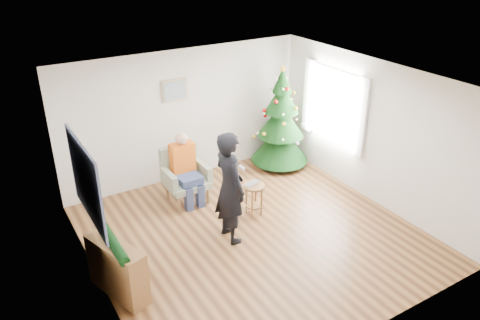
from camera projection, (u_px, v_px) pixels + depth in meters
floor at (254, 235)px, 7.74m from camera, size 5.00×5.00×0.00m
ceiling at (256, 82)px, 6.60m from camera, size 5.00×5.00×0.00m
wall_back at (185, 116)px, 9.09m from camera, size 5.00×0.00×5.00m
wall_front at (376, 249)px, 5.25m from camera, size 5.00×0.00×5.00m
wall_left at (92, 209)px, 6.00m from camera, size 0.00×5.00×5.00m
wall_right at (372, 132)px, 8.34m from camera, size 0.00×5.00×5.00m
window_panel at (334, 106)px, 9.01m from camera, size 0.04×1.30×1.40m
curtains at (333, 106)px, 8.99m from camera, size 0.05×1.75×1.50m
christmas_tree at (281, 121)px, 9.68m from camera, size 1.21×1.21×2.19m
stool at (254, 199)px, 8.19m from camera, size 0.39×0.39×0.58m
laptop at (254, 184)px, 8.06m from camera, size 0.36×0.28×0.03m
armchair at (185, 182)px, 8.61m from camera, size 0.79×0.71×1.01m
seated_person at (186, 168)px, 8.43m from camera, size 0.44×0.63×1.33m
standing_man at (230, 188)px, 7.27m from camera, size 0.45×0.68×1.86m
game_controller at (242, 168)px, 7.20m from camera, size 0.04×0.13×0.04m
console at (117, 269)px, 6.32m from camera, size 0.59×1.04×0.80m
garland at (114, 244)px, 6.14m from camera, size 0.14×0.90×0.14m
tapestry at (86, 182)px, 6.14m from camera, size 0.03×1.50×1.15m
framed_picture at (175, 90)px, 8.73m from camera, size 0.52×0.05×0.42m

